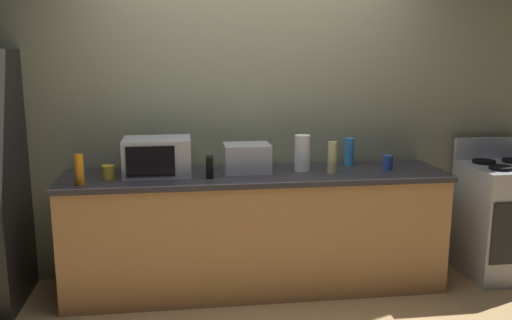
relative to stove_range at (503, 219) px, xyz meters
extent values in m
plane|color=tan|center=(-2.00, -0.40, -0.46)|extent=(8.00, 8.00, 0.00)
cube|color=gray|center=(-2.00, 0.41, 0.89)|extent=(6.40, 0.10, 2.70)
cube|color=#B27F4C|center=(-2.00, 0.00, -0.03)|extent=(2.80, 0.60, 0.86)
cube|color=#2D2B30|center=(-2.00, 0.00, 0.42)|extent=(2.84, 0.64, 0.04)
cube|color=#B7BABF|center=(0.00, 0.00, -0.01)|extent=(0.60, 0.60, 0.90)
cube|color=#B7BABF|center=(0.00, 0.28, 0.53)|extent=(0.60, 0.04, 0.18)
cylinder|color=black|center=(-0.13, -0.12, 0.45)|extent=(0.18, 0.18, 0.02)
cylinder|color=black|center=(-0.13, 0.12, 0.45)|extent=(0.18, 0.18, 0.02)
cube|color=#B7BABF|center=(-2.72, 0.05, 0.57)|extent=(0.48, 0.34, 0.27)
cube|color=black|center=(-2.76, -0.12, 0.57)|extent=(0.34, 0.01, 0.21)
cube|color=#B7BABF|center=(-2.06, 0.06, 0.54)|extent=(0.34, 0.26, 0.21)
cylinder|color=white|center=(-1.64, 0.05, 0.57)|extent=(0.12, 0.12, 0.27)
cube|color=black|center=(-2.34, -0.08, 0.51)|extent=(0.06, 0.11, 0.15)
cylinder|color=#338CE5|center=(-1.23, 0.20, 0.55)|extent=(0.07, 0.07, 0.22)
cylinder|color=beige|center=(-1.44, -0.06, 0.56)|extent=(0.07, 0.07, 0.24)
cylinder|color=orange|center=(-3.22, -0.18, 0.54)|extent=(0.06, 0.06, 0.21)
cylinder|color=#2D4CB2|center=(-0.99, -0.01, 0.49)|extent=(0.08, 0.08, 0.11)
cylinder|color=yellow|center=(-3.06, -0.02, 0.49)|extent=(0.09, 0.09, 0.10)
camera|label=1|loc=(-2.52, -3.87, 1.33)|focal=38.07mm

